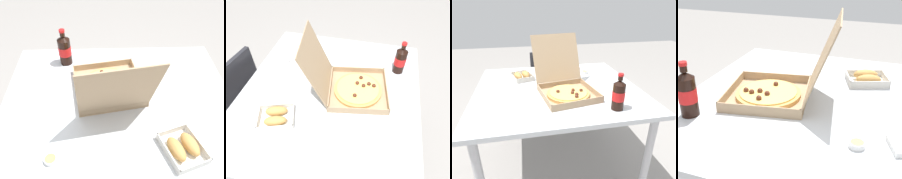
{
  "view_description": "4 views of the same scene",
  "coord_description": "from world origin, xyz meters",
  "views": [
    {
      "loc": [
        0.06,
        0.77,
        1.62
      ],
      "look_at": [
        0.03,
        -0.09,
        0.78
      ],
      "focal_mm": 38.32,
      "sensor_mm": 36.0,
      "label": 1
    },
    {
      "loc": [
        -0.83,
        -0.24,
        1.66
      ],
      "look_at": [
        0.03,
        -0.05,
        0.73
      ],
      "focal_mm": 33.53,
      "sensor_mm": 36.0,
      "label": 2
    },
    {
      "loc": [
        -0.22,
        -1.36,
        1.31
      ],
      "look_at": [
        0.03,
        -0.1,
        0.74
      ],
      "focal_mm": 32.02,
      "sensor_mm": 36.0,
      "label": 3
    },
    {
      "loc": [
        1.14,
        0.32,
        1.32
      ],
      "look_at": [
        0.04,
        -0.07,
        0.77
      ],
      "focal_mm": 47.85,
      "sensor_mm": 36.0,
      "label": 4
    }
  ],
  "objects": [
    {
      "name": "ground_plane",
      "position": [
        0.0,
        0.0,
        0.0
      ],
      "size": [
        10.0,
        10.0,
        0.0
      ],
      "primitive_type": "plane",
      "color": "gray"
    },
    {
      "name": "dining_table",
      "position": [
        0.0,
        0.0,
        0.65
      ],
      "size": [
        1.19,
        1.07,
        0.72
      ],
      "color": "silver",
      "rests_on": "ground_plane"
    },
    {
      "name": "chair",
      "position": [
        0.03,
        0.77,
        0.48
      ],
      "size": [
        0.45,
        0.45,
        0.83
      ],
      "color": "#232328",
      "rests_on": "ground_plane"
    },
    {
      "name": "pizza_box_open",
      "position": [
        0.04,
        -0.12,
        0.77
      ],
      "size": [
        0.42,
        0.53,
        0.37
      ],
      "color": "tan",
      "rests_on": "dining_table"
    },
    {
      "name": "bread_side_box",
      "position": [
        -0.26,
        0.23,
        0.75
      ],
      "size": [
        0.2,
        0.23,
        0.06
      ],
      "color": "white",
      "rests_on": "dining_table"
    },
    {
      "name": "cola_bottle",
      "position": [
        0.3,
        -0.4,
        0.81
      ],
      "size": [
        0.07,
        0.07,
        0.22
      ],
      "color": "black",
      "rests_on": "dining_table"
    },
    {
      "name": "paper_menu",
      "position": [
        -0.41,
        -0.22,
        0.72
      ],
      "size": [
        0.25,
        0.22,
        0.0
      ],
      "primitive_type": "cube",
      "rotation": [
        0.0,
        0.0,
        -0.41
      ],
      "color": "white",
      "rests_on": "dining_table"
    },
    {
      "name": "napkin_pile",
      "position": [
        0.25,
        0.42,
        0.73
      ],
      "size": [
        0.14,
        0.14,
        0.02
      ],
      "primitive_type": "cube",
      "rotation": [
        0.0,
        0.0,
        0.34
      ],
      "color": "white",
      "rests_on": "dining_table"
    },
    {
      "name": "dipping_sauce_cup",
      "position": [
        0.3,
        0.26,
        0.73
      ],
      "size": [
        0.06,
        0.06,
        0.02
      ],
      "color": "white",
      "rests_on": "dining_table"
    }
  ]
}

